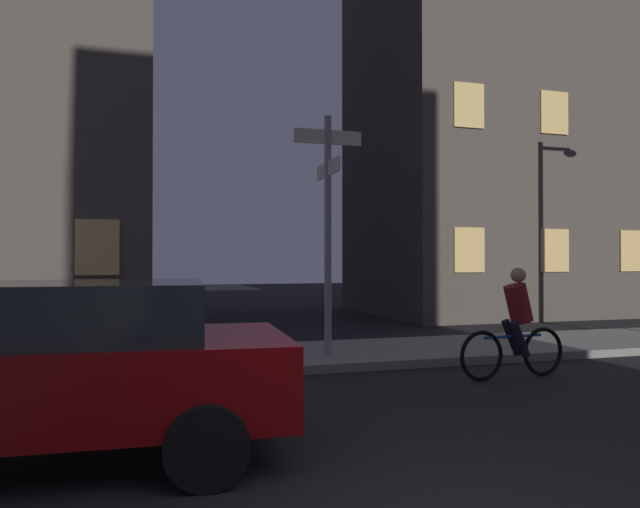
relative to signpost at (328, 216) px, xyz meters
The scene contains 5 objects.
sidewalk_kerb 2.75m from the signpost, 160.92° to the left, with size 40.00×2.57×0.14m, color gray.
signpost is the anchor object (origin of this frame).
car_far_trailing 5.65m from the signpost, 134.70° to the right, with size 4.53×2.27×1.52m.
cyclist 3.43m from the signpost, 40.65° to the right, with size 1.82×0.36×1.61m.
building_right_block 14.01m from the signpost, 39.46° to the left, with size 10.86×6.53×18.49m.
Camera 1 is at (-1.63, -2.91, 1.71)m, focal length 32.89 mm.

